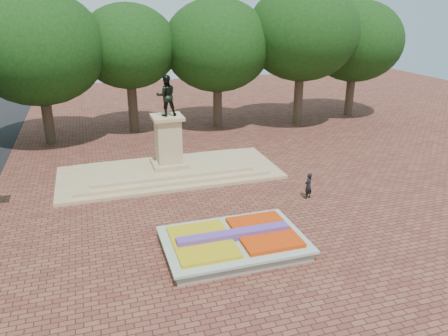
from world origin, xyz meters
name	(u,v)px	position (x,y,z in m)	size (l,w,h in m)	color
ground	(201,232)	(0.00, 0.00, 0.00)	(90.00, 90.00, 0.00)	brown
flower_bed	(234,242)	(1.03, -2.00, 0.38)	(6.30, 4.30, 0.91)	gray
monument	(169,161)	(0.00, 8.00, 0.88)	(14.00, 6.00, 6.40)	tan
tree_row_back	(171,52)	(2.33, 18.00, 6.67)	(44.80, 8.80, 10.43)	#3C2D20
pedestrian	(308,186)	(6.79, 1.94, 0.77)	(0.56, 0.37, 1.53)	black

